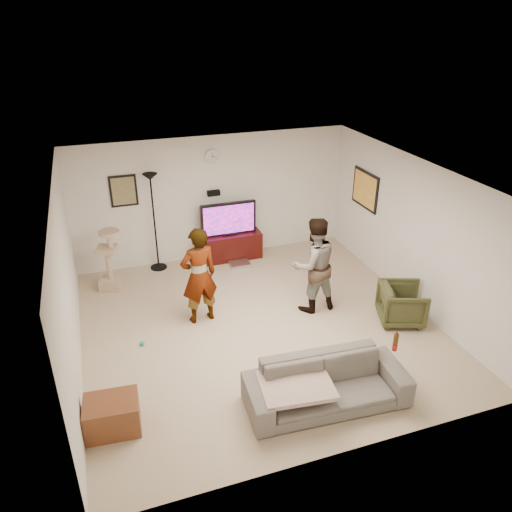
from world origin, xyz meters
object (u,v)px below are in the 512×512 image
object	(u,v)px
person_right	(313,265)
tv_stand	(229,246)
beer_bottle	(395,342)
floor_lamp	(154,223)
armchair	(402,304)
tv	(228,219)
sofa	(327,384)
cat_tree	(108,260)
side_table	(112,415)
person_left	(199,276)

from	to	relation	value
person_right	tv_stand	bearing A→B (deg)	-73.85
tv_stand	beer_bottle	distance (m)	4.58
floor_lamp	armchair	bearing A→B (deg)	-42.46
tv	beer_bottle	bearing A→B (deg)	-77.70
sofa	person_right	bearing A→B (deg)	73.79
sofa	armchair	distance (m)	2.40
person_right	armchair	xyz separation A→B (m)	(1.22, -0.84, -0.51)
tv_stand	cat_tree	bearing A→B (deg)	-168.96
tv_stand	sofa	bearing A→B (deg)	-89.86
tv	sofa	distance (m)	4.49
beer_bottle	tv_stand	bearing A→B (deg)	102.30
tv_stand	tv	size ratio (longest dim) A/B	1.16
person_right	beer_bottle	size ratio (longest dim) A/B	6.64
tv_stand	side_table	xyz separation A→B (m)	(-2.63, -4.02, -0.06)
floor_lamp	sofa	bearing A→B (deg)	-72.01
sofa	side_table	world-z (taller)	sofa
beer_bottle	armchair	distance (m)	1.74
tv_stand	person_left	world-z (taller)	person_left
person_left	sofa	bearing A→B (deg)	105.45
tv	person_left	bearing A→B (deg)	-117.87
cat_tree	sofa	size ratio (longest dim) A/B	0.55
tv_stand	sofa	world-z (taller)	sofa
tv_stand	person_left	size ratio (longest dim) A/B	0.79
person_left	tv	bearing A→B (deg)	-126.44
beer_bottle	armchair	bearing A→B (deg)	51.74
side_table	armchair	bearing A→B (deg)	10.84
beer_bottle	person_left	bearing A→B (deg)	130.06
tv	floor_lamp	size ratio (longest dim) A/B	0.58
cat_tree	armchair	xyz separation A→B (m)	(4.41, -2.66, -0.26)
person_left	floor_lamp	bearing A→B (deg)	-88.21
side_table	person_right	bearing A→B (deg)	26.69
cat_tree	person_left	bearing A→B (deg)	-49.70
person_right	sofa	bearing A→B (deg)	66.80
cat_tree	sofa	xyz separation A→B (m)	(2.40, -3.98, -0.27)
tv_stand	cat_tree	distance (m)	2.46
tv_stand	side_table	world-z (taller)	tv_stand
tv_stand	armchair	size ratio (longest dim) A/B	1.85
tv	sofa	size ratio (longest dim) A/B	0.54
floor_lamp	person_right	xyz separation A→B (m)	(2.25, -2.33, -0.14)
tv	beer_bottle	world-z (taller)	tv
tv_stand	beer_bottle	world-z (taller)	beer_bottle
cat_tree	person_right	size ratio (longest dim) A/B	0.70
cat_tree	armchair	world-z (taller)	cat_tree
armchair	side_table	world-z (taller)	armchair
tv	sofa	world-z (taller)	tv
floor_lamp	cat_tree	size ratio (longest dim) A/B	1.67
cat_tree	beer_bottle	world-z (taller)	cat_tree
armchair	side_table	xyz separation A→B (m)	(-4.65, -0.89, -0.11)
floor_lamp	beer_bottle	world-z (taller)	floor_lamp
person_left	sofa	distance (m)	2.71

